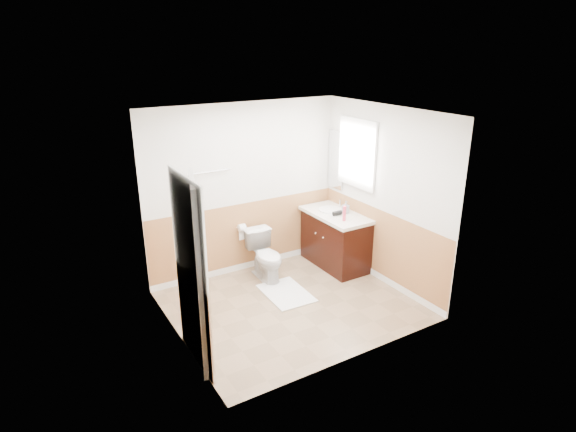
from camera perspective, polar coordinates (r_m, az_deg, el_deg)
floor at (r=6.38m, az=0.40°, el=-10.58°), size 3.00×3.00×0.00m
ceiling at (r=5.55m, az=0.46°, el=12.26°), size 3.00×3.00×0.00m
wall_back at (r=6.93m, az=-5.21°, el=3.17°), size 3.00×0.00×3.00m
wall_front at (r=4.87m, az=8.48°, el=-4.45°), size 3.00×0.00×3.00m
wall_left at (r=5.27m, az=-13.62°, el=-2.85°), size 0.00×3.00×3.00m
wall_right at (r=6.71m, az=11.42°, el=2.29°), size 0.00×3.00×3.00m
wainscot_back at (r=7.17m, az=-4.98°, el=-2.59°), size 3.00×0.00×3.00m
wainscot_front at (r=5.23m, az=7.97°, el=-11.91°), size 3.00×0.00×3.00m
wainscot_left at (r=5.60m, az=-12.88°, el=-9.92°), size 0.00×2.60×2.60m
wainscot_right at (r=6.97m, az=10.92°, el=-3.61°), size 0.00×2.60×2.60m
toilet at (r=6.91m, az=-2.64°, el=-4.80°), size 0.42×0.70×0.70m
bath_mat at (r=6.63m, az=-0.23°, el=-9.24°), size 0.58×0.82×0.02m
vanity_cabinet at (r=7.33m, az=5.69°, el=-2.97°), size 0.55×1.10×0.80m
vanity_knob_left at (r=7.03m, az=4.25°, el=-2.61°), size 0.03×0.03×0.03m
vanity_knob_right at (r=7.18m, az=3.33°, el=-2.09°), size 0.03×0.03×0.03m
countertop at (r=7.17m, az=5.74°, el=0.15°), size 0.60×1.15×0.05m
sink_basin at (r=7.27m, az=5.11°, el=0.76°), size 0.36×0.36×0.02m
faucet at (r=7.36m, az=6.26°, el=1.44°), size 0.02×0.02×0.14m
lotion_bottle at (r=6.83m, az=6.77°, el=0.30°), size 0.05×0.05×0.22m
soap_dispenser at (r=7.16m, az=6.92°, el=1.06°), size 0.09×0.09×0.18m
hair_dryer_body at (r=7.06m, az=5.91°, el=0.35°), size 0.14×0.07×0.07m
hair_dryer_handle at (r=7.07m, az=5.60°, el=0.13°), size 0.03×0.03×0.07m
mirror_panel at (r=7.43m, az=5.74°, el=6.71°), size 0.02×0.35×0.90m
window_frame at (r=6.99m, az=8.27°, el=7.44°), size 0.04×0.80×1.00m
window_glass at (r=7.00m, az=8.38°, el=7.45°), size 0.01×0.70×0.90m
door at (r=5.00m, az=-10.69°, el=-6.80°), size 0.29×0.78×2.04m
door_frame at (r=4.98m, az=-11.52°, el=-6.88°), size 0.02×0.92×2.10m
door_knob at (r=5.33m, az=-11.32°, el=-5.93°), size 0.06×0.06×0.06m
towel_bar at (r=6.58m, az=-9.42°, el=5.23°), size 0.62×0.02×0.02m
tp_holder_bar at (r=7.01m, az=-5.54°, el=-1.40°), size 0.14×0.02×0.02m
tp_roll at (r=7.01m, az=-5.54°, el=-1.40°), size 0.10×0.11×0.11m
tp_sheet at (r=7.05m, az=-5.51°, el=-2.24°), size 0.10×0.01×0.16m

